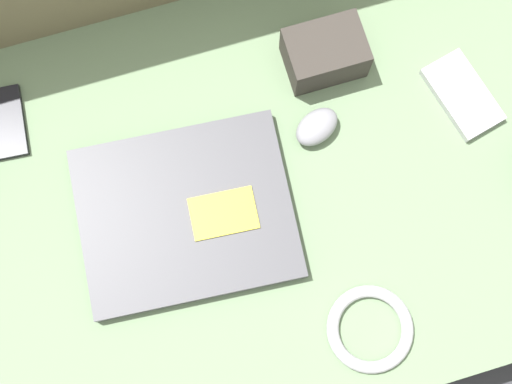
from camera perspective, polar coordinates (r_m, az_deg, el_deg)
ground_plane at (r=1.15m, az=0.00°, el=-1.82°), size 8.00×8.00×0.00m
couch_seat at (r=1.07m, az=0.00°, el=-1.08°), size 1.19×0.64×0.15m
laptop at (r=0.99m, az=-5.60°, el=-1.78°), size 0.31×0.26×0.03m
computer_mouse at (r=1.01m, az=4.88°, el=5.21°), size 0.08×0.07×0.03m
phone_silver at (r=1.08m, az=16.18°, el=7.46°), size 0.09×0.14×0.01m
phone_small at (r=1.08m, az=-19.40°, el=5.25°), size 0.06×0.11×0.01m
camera_pouch at (r=1.03m, az=5.53°, el=10.99°), size 0.11×0.08×0.07m
cable_coil at (r=0.98m, az=9.11°, el=-10.76°), size 0.12×0.12×0.02m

